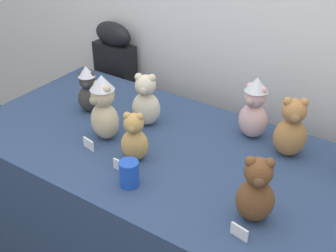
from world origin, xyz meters
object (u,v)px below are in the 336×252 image
object	(u,v)px
display_table	(168,212)
instrument_case	(117,98)
teddy_bear_charcoal	(88,90)
teddy_bear_sand	(104,108)
teddy_bear_caramel	(291,129)
teddy_bear_cream	(146,101)
party_cup_blue	(129,173)
teddy_bear_chestnut	(256,191)
teddy_bear_honey	(134,138)
teddy_bear_blush	(254,108)

from	to	relation	value
display_table	instrument_case	bearing A→B (deg)	143.46
teddy_bear_charcoal	display_table	bearing A→B (deg)	-38.48
display_table	teddy_bear_sand	bearing A→B (deg)	-164.59
teddy_bear_caramel	teddy_bear_cream	world-z (taller)	teddy_bear_caramel
teddy_bear_cream	party_cup_blue	size ratio (longest dim) A/B	2.46
teddy_bear_chestnut	teddy_bear_honey	distance (m)	0.59
teddy_bear_caramel	teddy_bear_honey	world-z (taller)	teddy_bear_caramel
party_cup_blue	teddy_bear_blush	bearing A→B (deg)	67.55
teddy_bear_cream	teddy_bear_chestnut	bearing A→B (deg)	-48.42
teddy_bear_charcoal	party_cup_blue	world-z (taller)	teddy_bear_charcoal
teddy_bear_chestnut	party_cup_blue	distance (m)	0.51
teddy_bear_chestnut	teddy_bear_cream	distance (m)	0.79
teddy_bear_blush	teddy_bear_sand	bearing A→B (deg)	-138.18
teddy_bear_caramel	teddy_bear_sand	bearing A→B (deg)	177.67
teddy_bear_charcoal	teddy_bear_cream	world-z (taller)	teddy_bear_cream
instrument_case	teddy_bear_sand	size ratio (longest dim) A/B	3.27
teddy_bear_blush	party_cup_blue	xyz separation A→B (m)	(-0.25, -0.61, -0.09)
instrument_case	teddy_bear_chestnut	distance (m)	1.59
teddy_bear_sand	teddy_bear_charcoal	bearing A→B (deg)	162.37
teddy_bear_chestnut	teddy_bear_honey	size ratio (longest dim) A/B	1.16
display_table	teddy_bear_charcoal	distance (m)	0.74
teddy_bear_honey	party_cup_blue	size ratio (longest dim) A/B	2.11
instrument_case	teddy_bear_blush	bearing A→B (deg)	-9.52
instrument_case	teddy_bear_cream	xyz separation A→B (m)	(0.60, -0.48, 0.36)
display_table	teddy_bear_caramel	size ratio (longest dim) A/B	6.92
party_cup_blue	teddy_bear_charcoal	bearing A→B (deg)	146.31
teddy_bear_charcoal	teddy_bear_sand	size ratio (longest dim) A/B	0.78
teddy_bear_chestnut	teddy_bear_charcoal	bearing A→B (deg)	139.86
teddy_bear_chestnut	teddy_bear_honey	world-z (taller)	teddy_bear_chestnut
teddy_bear_chestnut	teddy_bear_cream	bearing A→B (deg)	129.93
teddy_bear_sand	teddy_bear_chestnut	distance (m)	0.82
teddy_bear_blush	party_cup_blue	size ratio (longest dim) A/B	2.77
party_cup_blue	teddy_bear_chestnut	bearing A→B (deg)	10.90
instrument_case	display_table	bearing A→B (deg)	-30.97
display_table	teddy_bear_charcoal	world-z (taller)	teddy_bear_charcoal
teddy_bear_charcoal	teddy_bear_blush	xyz separation A→B (m)	(0.81, 0.24, 0.03)
teddy_bear_sand	party_cup_blue	size ratio (longest dim) A/B	2.92
instrument_case	teddy_bear_chestnut	xyz separation A→B (m)	(1.32, -0.81, 0.36)
display_table	instrument_case	distance (m)	1.02
teddy_bear_honey	teddy_bear_cream	bearing A→B (deg)	91.02
instrument_case	teddy_bear_honey	bearing A→B (deg)	-39.85
instrument_case	teddy_bear_cream	bearing A→B (deg)	-32.93
teddy_bear_blush	party_cup_blue	world-z (taller)	teddy_bear_blush
display_table	instrument_case	xyz separation A→B (m)	(-0.81, 0.60, 0.15)
party_cup_blue	instrument_case	bearing A→B (deg)	132.52
instrument_case	teddy_bear_charcoal	bearing A→B (deg)	-57.21
instrument_case	teddy_bear_blush	world-z (taller)	teddy_bear_blush
teddy_bear_sand	teddy_bear_cream	size ratio (longest dim) A/B	1.19
teddy_bear_cream	teddy_bear_charcoal	bearing A→B (deg)	166.08
teddy_bear_charcoal	teddy_bear_sand	distance (m)	0.28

